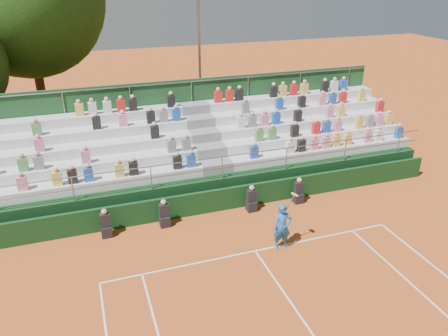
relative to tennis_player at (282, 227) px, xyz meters
name	(u,v)px	position (x,y,z in m)	size (l,w,h in m)	color
ground	(255,251)	(-0.98, 0.11, -0.90)	(90.00, 90.00, 0.00)	#B3501D
courtside_wall	(226,199)	(-0.98, 3.31, -0.40)	(20.00, 0.15, 1.00)	black
line_officials	(209,208)	(-1.89, 2.86, -0.42)	(8.56, 0.40, 1.19)	black
grandstand	(205,157)	(-0.95, 6.55, 0.18)	(20.00, 5.20, 4.40)	black
tennis_player	(282,227)	(0.00, 0.00, 0.00)	(0.88, 0.50, 2.22)	#175CAF
floodlight_mast	(199,45)	(0.76, 13.13, 4.38)	(0.60, 0.25, 9.17)	gray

